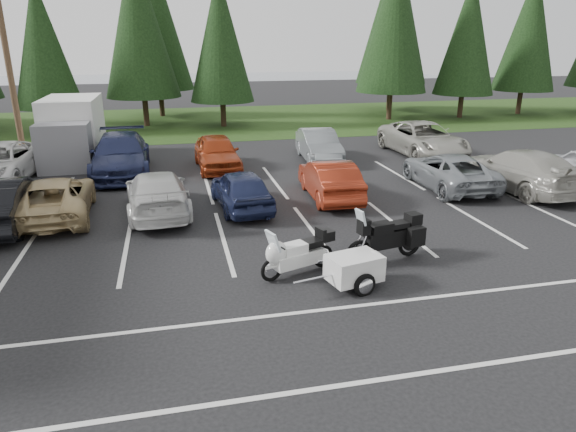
# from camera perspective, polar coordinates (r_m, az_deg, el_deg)

# --- Properties ---
(ground) EXTENTS (120.00, 120.00, 0.00)m
(ground) POSITION_cam_1_polar(r_m,az_deg,el_deg) (14.33, 2.05, -3.45)
(ground) COLOR black
(ground) RESTS_ON ground
(grass_strip) EXTENTS (80.00, 16.00, 0.01)m
(grass_strip) POSITION_cam_1_polar(r_m,az_deg,el_deg) (37.36, -7.54, 10.43)
(grass_strip) COLOR #1A3210
(grass_strip) RESTS_ON ground
(lake_water) EXTENTS (70.00, 50.00, 0.02)m
(lake_water) POSITION_cam_1_polar(r_m,az_deg,el_deg) (68.42, -6.76, 14.29)
(lake_water) COLOR slate
(lake_water) RESTS_ON ground
(utility_pole) EXTENTS (1.60, 0.26, 9.00)m
(utility_pole) POSITION_cam_1_polar(r_m,az_deg,el_deg) (25.66, -28.71, 15.06)
(utility_pole) COLOR #473321
(utility_pole) RESTS_ON ground
(box_truck) EXTENTS (2.40, 5.60, 2.90)m
(box_truck) POSITION_cam_1_polar(r_m,az_deg,el_deg) (26.01, -23.04, 8.62)
(box_truck) COLOR silver
(box_truck) RESTS_ON ground
(stall_markings) EXTENTS (32.00, 16.00, 0.01)m
(stall_markings) POSITION_cam_1_polar(r_m,az_deg,el_deg) (16.14, 0.24, -0.80)
(stall_markings) COLOR silver
(stall_markings) RESTS_ON ground
(conifer_3) EXTENTS (3.87, 3.87, 9.02)m
(conifer_3) POSITION_cam_1_polar(r_m,az_deg,el_deg) (34.92, -25.69, 16.91)
(conifer_3) COLOR #332316
(conifer_3) RESTS_ON ground
(conifer_4) EXTENTS (4.80, 4.80, 11.17)m
(conifer_4) POSITION_cam_1_polar(r_m,az_deg,el_deg) (35.74, -16.34, 20.00)
(conifer_4) COLOR #332316
(conifer_4) RESTS_ON ground
(conifer_5) EXTENTS (4.14, 4.14, 9.63)m
(conifer_5) POSITION_cam_1_polar(r_m,az_deg,el_deg) (34.57, -7.54, 19.11)
(conifer_5) COLOR #332316
(conifer_5) RESTS_ON ground
(conifer_6) EXTENTS (4.93, 4.93, 11.48)m
(conifer_6) POSITION_cam_1_polar(r_m,az_deg,el_deg) (38.18, 11.78, 20.50)
(conifer_6) COLOR #332316
(conifer_6) RESTS_ON ground
(conifer_7) EXTENTS (4.27, 4.27, 9.94)m
(conifer_7) POSITION_cam_1_polar(r_m,az_deg,el_deg) (40.44, 19.39, 18.48)
(conifer_7) COLOR #332316
(conifer_7) RESTS_ON ground
(conifer_8) EXTENTS (4.53, 4.53, 10.56)m
(conifer_8) POSITION_cam_1_polar(r_m,az_deg,el_deg) (44.19, 25.27, 18.22)
(conifer_8) COLOR #332316
(conifer_8) RESTS_ON ground
(conifer_back_b) EXTENTS (4.97, 4.97, 11.58)m
(conifer_back_b) POSITION_cam_1_polar(r_m,az_deg,el_deg) (40.32, -14.55, 20.29)
(conifer_back_b) COLOR #332316
(conifer_back_b) RESTS_ON ground
(conifer_back_c) EXTENTS (5.50, 5.50, 12.81)m
(conifer_back_c) POSITION_cam_1_polar(r_m,az_deg,el_deg) (43.31, 11.74, 21.32)
(conifer_back_c) COLOR #332316
(conifer_back_c) RESTS_ON ground
(car_near_1) EXTENTS (1.75, 4.77, 1.56)m
(car_near_1) POSITION_cam_1_polar(r_m,az_deg,el_deg) (17.94, -29.24, 1.36)
(car_near_1) COLOR black
(car_near_1) RESTS_ON ground
(car_near_2) EXTENTS (2.49, 4.92, 1.33)m
(car_near_2) POSITION_cam_1_polar(r_m,az_deg,el_deg) (18.07, -24.50, 1.83)
(car_near_2) COLOR tan
(car_near_2) RESTS_ON ground
(car_near_3) EXTENTS (2.26, 4.92, 1.40)m
(car_near_3) POSITION_cam_1_polar(r_m,az_deg,el_deg) (17.45, -14.33, 2.52)
(car_near_3) COLOR silver
(car_near_3) RESTS_ON ground
(car_near_4) EXTENTS (1.94, 4.11, 1.36)m
(car_near_4) POSITION_cam_1_polar(r_m,az_deg,el_deg) (17.46, -5.23, 2.99)
(car_near_4) COLOR #1B2143
(car_near_4) RESTS_ON ground
(car_near_5) EXTENTS (1.67, 4.32, 1.40)m
(car_near_5) POSITION_cam_1_polar(r_m,az_deg,el_deg) (18.60, 4.64, 4.08)
(car_near_5) COLOR maroon
(car_near_5) RESTS_ON ground
(car_near_6) EXTENTS (2.39, 4.93, 1.35)m
(car_near_6) POSITION_cam_1_polar(r_m,az_deg,el_deg) (20.87, 17.40, 4.84)
(car_near_6) COLOR gray
(car_near_6) RESTS_ON ground
(car_near_7) EXTENTS (2.74, 5.61, 1.57)m
(car_near_7) POSITION_cam_1_polar(r_m,az_deg,el_deg) (21.47, 24.32, 4.70)
(car_near_7) COLOR #9D9A90
(car_near_7) RESTS_ON ground
(car_far_1) EXTENTS (2.51, 5.84, 1.68)m
(car_far_1) POSITION_cam_1_polar(r_m,az_deg,el_deg) (23.11, -18.09, 6.50)
(car_far_1) COLOR #191F3F
(car_far_1) RESTS_ON ground
(car_far_2) EXTENTS (1.93, 4.48, 1.51)m
(car_far_2) POSITION_cam_1_polar(r_m,az_deg,el_deg) (23.06, -7.90, 7.01)
(car_far_2) COLOR #993313
(car_far_2) RESTS_ON ground
(car_far_3) EXTENTS (1.85, 4.52, 1.46)m
(car_far_3) POSITION_cam_1_polar(r_m,az_deg,el_deg) (24.55, 3.44, 7.83)
(car_far_3) COLOR slate
(car_far_3) RESTS_ON ground
(car_far_4) EXTENTS (2.83, 5.88, 1.61)m
(car_far_4) POSITION_cam_1_polar(r_m,az_deg,el_deg) (26.59, 14.78, 8.28)
(car_far_4) COLOR #9E9C91
(car_far_4) RESTS_ON ground
(touring_motorcycle) EXTENTS (2.42, 1.46, 1.28)m
(touring_motorcycle) POSITION_cam_1_polar(r_m,az_deg,el_deg) (12.48, 1.13, -3.77)
(touring_motorcycle) COLOR white
(touring_motorcycle) RESTS_ON ground
(cargo_trailer) EXTENTS (1.92, 1.35, 0.80)m
(cargo_trailer) POSITION_cam_1_polar(r_m,az_deg,el_deg) (12.03, 7.34, -6.08)
(cargo_trailer) COLOR silver
(cargo_trailer) RESTS_ON ground
(adventure_motorcycle) EXTENTS (2.65, 1.37, 1.54)m
(adventure_motorcycle) POSITION_cam_1_polar(r_m,az_deg,el_deg) (13.41, 10.77, -1.89)
(adventure_motorcycle) COLOR black
(adventure_motorcycle) RESTS_ON ground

